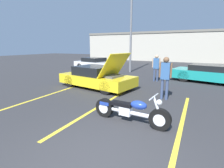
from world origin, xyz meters
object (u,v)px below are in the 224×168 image
object	(u,v)px
light_pole	(132,15)
parked_car_right_row	(211,74)
spectator_midground	(156,66)
motorcycle	(130,111)
spectator_by_show_car	(165,74)
show_car_hood_open	(97,77)
parked_car_left_row	(95,64)

from	to	relation	value
light_pole	parked_car_right_row	size ratio (longest dim) A/B	1.77
parked_car_right_row	spectator_midground	size ratio (longest dim) A/B	2.88
motorcycle	spectator_midground	bearing A→B (deg)	101.09
motorcycle	spectator_by_show_car	world-z (taller)	spectator_by_show_car
light_pole	spectator_midground	size ratio (longest dim) A/B	5.09
parked_car_right_row	spectator_midground	bearing A→B (deg)	-145.47
spectator_by_show_car	show_car_hood_open	bearing A→B (deg)	170.25
spectator_by_show_car	spectator_midground	world-z (taller)	spectator_by_show_car
spectator_by_show_car	light_pole	bearing A→B (deg)	120.30
parked_car_right_row	parked_car_left_row	bearing A→B (deg)	-174.94
parked_car_left_row	spectator_midground	world-z (taller)	spectator_midground
parked_car_left_row	spectator_midground	xyz separation A→B (m)	(6.25, -2.66, 0.44)
parked_car_left_row	spectator_by_show_car	size ratio (longest dim) A/B	2.35
light_pole	motorcycle	size ratio (longest dim) A/B	3.62
parked_car_left_row	spectator_by_show_car	xyz separation A→B (m)	(7.46, -6.47, 0.51)
parked_car_right_row	spectator_midground	world-z (taller)	spectator_midground
motorcycle	light_pole	bearing A→B (deg)	115.07
light_pole	spectator_by_show_car	size ratio (longest dim) A/B	4.80
show_car_hood_open	spectator_by_show_car	xyz separation A→B (m)	(3.74, -0.64, 0.52)
motorcycle	spectator_midground	xyz separation A→B (m)	(-0.71, 6.65, 0.65)
show_car_hood_open	spectator_by_show_car	distance (m)	3.83
parked_car_left_row	show_car_hood_open	bearing A→B (deg)	-45.38
light_pole	spectator_midground	xyz separation A→B (m)	(2.89, -3.20, -3.73)
light_pole	show_car_hood_open	size ratio (longest dim) A/B	1.96
show_car_hood_open	parked_car_left_row	xyz separation A→B (m)	(-3.72, 5.83, 0.01)
parked_car_left_row	spectator_by_show_car	bearing A→B (deg)	-28.89
light_pole	spectator_by_show_car	bearing A→B (deg)	-59.70
show_car_hood_open	parked_car_right_row	size ratio (longest dim) A/B	0.90
parked_car_left_row	light_pole	bearing A→B (deg)	21.11
motorcycle	parked_car_right_row	size ratio (longest dim) A/B	0.49
show_car_hood_open	parked_car_left_row	world-z (taller)	show_car_hood_open
light_pole	parked_car_left_row	bearing A→B (deg)	-170.93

